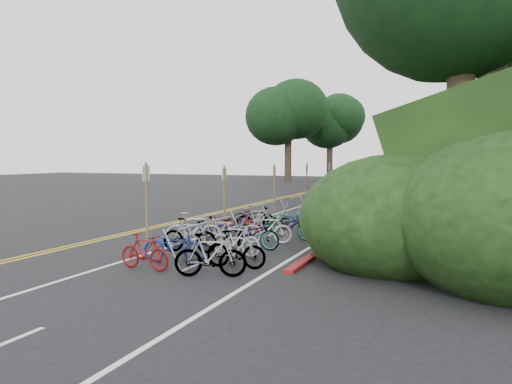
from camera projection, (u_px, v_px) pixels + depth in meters
ground at (141, 245)px, 16.19m from camera, size 120.00×120.00×0.00m
road_markings at (269, 214)px, 25.29m from camera, size 7.47×80.00×0.01m
red_curb at (376, 213)px, 25.14m from camera, size 0.25×28.00×0.10m
tree_cluster at (467, 16)px, 32.06m from camera, size 32.85×54.37×19.10m
bike_rack_front at (207, 232)px, 13.80m from camera, size 1.09×2.97×1.07m
bike_racks_rest at (328, 194)px, 27.02m from camera, size 1.14×23.00×1.17m
signpost_near at (147, 198)px, 16.10m from camera, size 0.08×0.40×2.70m
signposts_rest at (292, 182)px, 28.80m from camera, size 0.08×18.40×2.50m
bike_front at (194, 229)px, 16.01m from camera, size 1.18×1.89×1.10m
bike_valet at (244, 230)px, 16.32m from camera, size 3.37×9.99×1.05m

